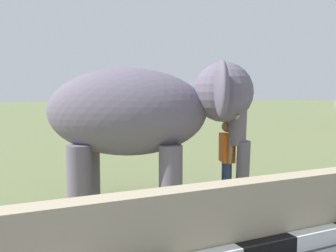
{
  "coord_description": "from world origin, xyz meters",
  "views": [
    {
      "loc": [
        0.44,
        0.23,
        2.19
      ],
      "look_at": [
        3.39,
        6.51,
        1.6
      ],
      "focal_mm": 39.84,
      "sensor_mm": 36.0,
      "label": 1
    }
  ],
  "objects": [
    {
      "name": "elephant",
      "position": [
        3.13,
        6.95,
        1.82
      ],
      "size": [
        4.01,
        3.29,
        2.81
      ],
      "color": "slate",
      "rests_on": "ground_plane"
    },
    {
      "name": "barrier_parapet",
      "position": [
        2.0,
        4.35,
        0.5
      ],
      "size": [
        28.0,
        0.36,
        1.0
      ],
      "primitive_type": "cube",
      "color": "tan",
      "rests_on": "ground_plane"
    },
    {
      "name": "person_handler",
      "position": [
        4.72,
        6.51,
        0.93
      ],
      "size": [
        0.35,
        0.65,
        1.66
      ],
      "color": "navy",
      "rests_on": "ground_plane"
    }
  ]
}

